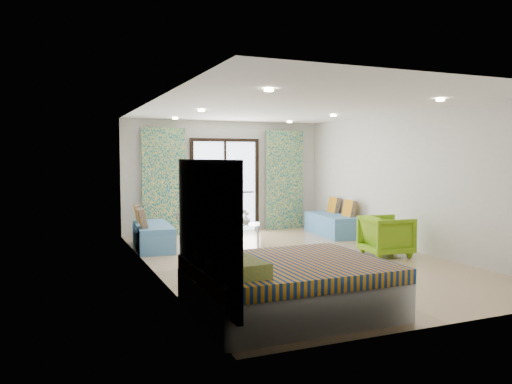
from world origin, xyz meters
name	(u,v)px	position (x,y,z in m)	size (l,w,h in m)	color
floor	(294,259)	(0.00, 0.00, 0.00)	(5.00, 7.50, 0.01)	tan
ceiling	(295,107)	(0.00, 0.00, 2.70)	(5.00, 7.50, 0.01)	silver
wall_back	(225,176)	(0.00, 3.75, 1.35)	(5.00, 0.01, 2.70)	silver
wall_front	(454,201)	(0.00, -3.75, 1.35)	(5.00, 0.01, 2.70)	silver
wall_left	(153,187)	(-2.50, 0.00, 1.35)	(0.01, 7.50, 2.70)	silver
wall_right	(408,181)	(2.50, 0.00, 1.35)	(0.01, 7.50, 2.70)	silver
balcony_door	(225,180)	(0.00, 3.72, 1.26)	(1.76, 0.08, 2.28)	black
balcony_rail	(225,193)	(0.00, 3.73, 0.95)	(1.52, 0.03, 0.04)	#595451
curtain_left	(164,182)	(-1.55, 3.57, 1.25)	(1.00, 0.10, 2.50)	beige
curtain_right	(284,180)	(1.55, 3.57, 1.25)	(1.00, 0.10, 2.50)	beige
downlight_a	(269,90)	(-1.40, -2.00, 2.67)	(0.12, 0.12, 0.02)	#FFE0B2
downlight_b	(440,100)	(1.40, -2.00, 2.67)	(0.12, 0.12, 0.02)	#FFE0B2
downlight_c	(201,111)	(-1.40, 1.00, 2.67)	(0.12, 0.12, 0.02)	#FFE0B2
downlight_d	(333,116)	(1.40, 1.00, 2.67)	(0.12, 0.12, 0.02)	#FFE0B2
downlight_e	(175,119)	(-1.40, 3.00, 2.67)	(0.12, 0.12, 0.02)	#FFE0B2
downlight_f	(289,122)	(1.40, 3.00, 2.67)	(0.12, 0.12, 0.02)	#FFE0B2
headboard	(206,229)	(-2.46, -2.69, 1.05)	(0.06, 2.10, 1.50)	black
switch_plate	(177,216)	(-2.47, -1.44, 1.05)	(0.02, 0.10, 0.10)	silver
bed	(286,286)	(-1.48, -2.69, 0.32)	(2.22, 1.81, 0.76)	silver
daybed_left	(152,235)	(-2.12, 2.10, 0.27)	(0.82, 1.79, 0.86)	#4A7EB1
daybed_right	(332,224)	(2.12, 2.16, 0.27)	(0.86, 1.80, 0.86)	#4A7EB1
coffee_table	(245,226)	(-0.21, 1.86, 0.37)	(0.83, 0.83, 0.73)	silver
vase	(246,220)	(-0.21, 1.83, 0.52)	(0.19, 0.20, 0.19)	white
armchair	(386,234)	(1.74, -0.34, 0.41)	(0.79, 0.74, 0.82)	#74AB16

